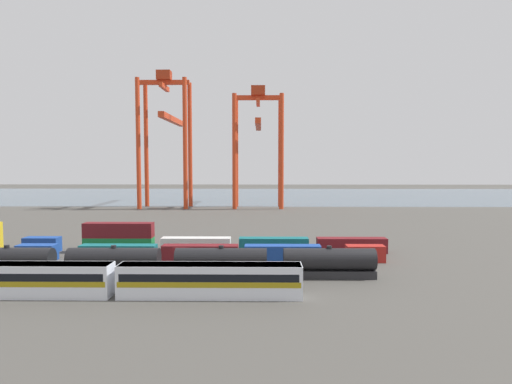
{
  "coord_description": "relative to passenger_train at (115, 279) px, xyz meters",
  "views": [
    {
      "loc": [
        12.71,
        -68.94,
        15.7
      ],
      "look_at": [
        11.45,
        31.22,
        9.06
      ],
      "focal_mm": 30.84,
      "sensor_mm": 36.0,
      "label": 1
    }
  ],
  "objects": [
    {
      "name": "shipping_container_10",
      "position": [
        -8.0,
        25.82,
        -0.84
      ],
      "size": [
        12.1,
        2.44,
        2.6
      ],
      "primitive_type": "cube",
      "color": "#197538",
      "rests_on": "ground_plane"
    },
    {
      "name": "gantry_crane_central",
      "position": [
        15.95,
        106.21,
        23.54
      ],
      "size": [
        17.53,
        34.3,
        42.26
      ],
      "color": "red",
      "rests_on": "ground_plane"
    },
    {
      "name": "shipping_container_4",
      "position": [
        7.36,
        18.82,
        -0.84
      ],
      "size": [
        12.1,
        2.44,
        2.6
      ],
      "primitive_type": "cube",
      "color": "maroon",
      "rests_on": "ground_plane"
    },
    {
      "name": "shipping_container_12",
      "position": [
        5.64,
        25.82,
        -0.84
      ],
      "size": [
        12.1,
        2.44,
        2.6
      ],
      "primitive_type": "cube",
      "color": "silver",
      "rests_on": "ground_plane"
    },
    {
      "name": "ground_plane",
      "position": [
        4.43,
        58.46,
        -2.14
      ],
      "size": [
        420.0,
        420.0,
        0.0
      ],
      "primitive_type": "plane",
      "color": "#4C4944"
    },
    {
      "name": "shipping_container_13",
      "position": [
        19.29,
        25.82,
        -0.84
      ],
      "size": [
        12.1,
        2.44,
        2.6
      ],
      "primitive_type": "cube",
      "color": "#146066",
      "rests_on": "ground_plane"
    },
    {
      "name": "shipping_container_2",
      "position": [
        -18.95,
        18.82,
        -0.84
      ],
      "size": [
        6.04,
        2.44,
        2.6
      ],
      "primitive_type": "cube",
      "color": "#1C4299",
      "rests_on": "ground_plane"
    },
    {
      "name": "gantry_crane_west",
      "position": [
        -16.68,
        106.84,
        26.26
      ],
      "size": [
        17.52,
        39.68,
        47.57
      ],
      "color": "red",
      "rests_on": "ground_plane"
    },
    {
      "name": "shipping_container_14",
      "position": [
        32.93,
        25.82,
        -0.84
      ],
      "size": [
        12.1,
        2.44,
        2.6
      ],
      "primitive_type": "cube",
      "color": "maroon",
      "rests_on": "ground_plane"
    },
    {
      "name": "passenger_train",
      "position": [
        0.0,
        0.0,
        0.0
      ],
      "size": [
        43.72,
        3.14,
        3.9
      ],
      "color": "silver",
      "rests_on": "ground_plane"
    },
    {
      "name": "harbour_water",
      "position": [
        4.43,
        161.32,
        -2.14
      ],
      "size": [
        400.0,
        110.0,
        0.01
      ],
      "primitive_type": "cube",
      "color": "#475B6B",
      "rests_on": "ground_plane"
    },
    {
      "name": "shipping_container_11",
      "position": [
        -8.0,
        25.82,
        1.76
      ],
      "size": [
        12.1,
        2.44,
        2.6
      ],
      "primitive_type": "cube",
      "color": "maroon",
      "rests_on": "shipping_container_10"
    },
    {
      "name": "shipping_container_9",
      "position": [
        -21.64,
        25.82,
        -0.84
      ],
      "size": [
        6.04,
        2.44,
        2.6
      ],
      "primitive_type": "cube",
      "color": "#1C4299",
      "rests_on": "ground_plane"
    },
    {
      "name": "shipping_container_5",
      "position": [
        20.51,
        18.82,
        -0.84
      ],
      "size": [
        12.1,
        2.44,
        2.6
      ],
      "primitive_type": "cube",
      "color": "#1C4299",
      "rests_on": "ground_plane"
    },
    {
      "name": "shipping_container_3",
      "position": [
        -5.8,
        18.82,
        -0.84
      ],
      "size": [
        12.1,
        2.44,
        2.6
      ],
      "primitive_type": "cube",
      "color": "#146066",
      "rests_on": "ground_plane"
    },
    {
      "name": "freight_tank_row",
      "position": [
        4.22,
        8.96,
        -0.06
      ],
      "size": [
        56.91,
        2.93,
        4.39
      ],
      "color": "#232326",
      "rests_on": "ground_plane"
    },
    {
      "name": "shipping_container_6",
      "position": [
        33.66,
        18.82,
        -0.84
      ],
      "size": [
        6.04,
        2.44,
        2.6
      ],
      "primitive_type": "cube",
      "color": "#AD211C",
      "rests_on": "ground_plane"
    }
  ]
}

